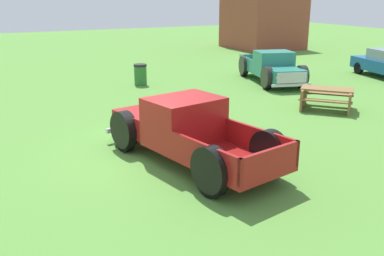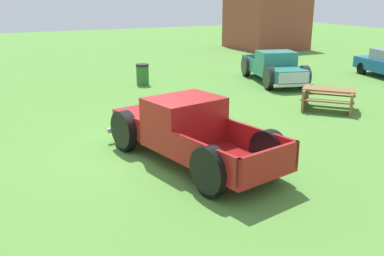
{
  "view_description": "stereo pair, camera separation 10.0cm",
  "coord_description": "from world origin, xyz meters",
  "views": [
    {
      "loc": [
        10.01,
        -3.72,
        4.04
      ],
      "look_at": [
        0.98,
        0.86,
        0.9
      ],
      "focal_mm": 40.98,
      "sensor_mm": 36.0,
      "label": 1
    },
    {
      "loc": [
        10.05,
        -3.63,
        4.04
      ],
      "look_at": [
        0.98,
        0.86,
        0.9
      ],
      "focal_mm": 40.98,
      "sensor_mm": 36.0,
      "label": 2
    }
  ],
  "objects": [
    {
      "name": "pickup_truck_foreground",
      "position": [
        0.61,
        0.79,
        0.76
      ],
      "size": [
        5.47,
        2.91,
        1.59
      ],
      "color": "maroon",
      "rests_on": "ground_plane"
    },
    {
      "name": "trash_can",
      "position": [
        -8.59,
        3.11,
        0.48
      ],
      "size": [
        0.59,
        0.59,
        0.95
      ],
      "color": "#2D6B2D",
      "rests_on": "ground_plane"
    },
    {
      "name": "brick_pavilion",
      "position": [
        -17.57,
        16.23,
        1.88
      ],
      "size": [
        5.09,
        4.58,
        3.77
      ],
      "color": "brown",
      "rests_on": "ground_plane"
    },
    {
      "name": "pickup_truck_behind_left",
      "position": [
        -6.18,
        8.73,
        0.7
      ],
      "size": [
        5.1,
        2.97,
        1.47
      ],
      "color": "#2D8475",
      "rests_on": "ground_plane"
    },
    {
      "name": "picnic_table",
      "position": [
        -1.44,
        7.5,
        0.49
      ],
      "size": [
        2.33,
        2.3,
        0.78
      ],
      "color": "olive",
      "rests_on": "ground_plane"
    },
    {
      "name": "ground_plane",
      "position": [
        0.0,
        0.0,
        0.0
      ],
      "size": [
        80.0,
        80.0,
        0.0
      ],
      "primitive_type": "plane",
      "color": "#548C38"
    }
  ]
}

